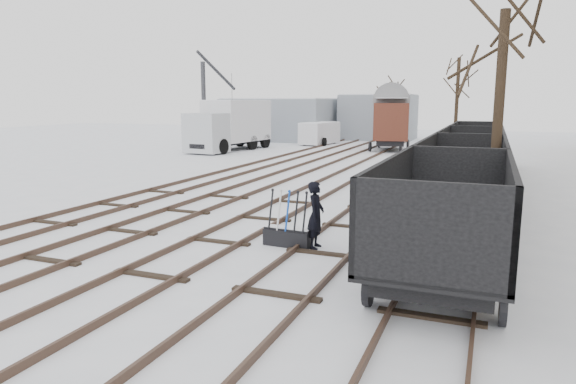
% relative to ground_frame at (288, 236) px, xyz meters
% --- Properties ---
extents(ground, '(120.00, 120.00, 0.00)m').
position_rel_ground_frame_xyz_m(ground, '(-1.90, -0.39, -0.28)').
color(ground, white).
rests_on(ground, ground).
extents(tracks, '(13.90, 52.00, 0.16)m').
position_rel_ground_frame_xyz_m(tracks, '(-1.90, 13.28, -0.21)').
color(tracks, black).
rests_on(tracks, ground).
extents(shed_left, '(10.00, 8.00, 4.10)m').
position_rel_ground_frame_xyz_m(shed_left, '(-14.90, 35.61, 1.76)').
color(shed_left, gray).
rests_on(shed_left, ground).
extents(shed_right, '(7.00, 6.00, 4.50)m').
position_rel_ground_frame_xyz_m(shed_right, '(-5.90, 39.61, 1.96)').
color(shed_right, gray).
rests_on(shed_right, ground).
extents(ground_frame, '(1.33, 0.51, 1.49)m').
position_rel_ground_frame_xyz_m(ground_frame, '(0.00, 0.00, 0.00)').
color(ground_frame, black).
rests_on(ground_frame, ground).
extents(worker, '(0.47, 0.68, 1.78)m').
position_rel_ground_frame_xyz_m(worker, '(0.75, 0.10, 0.60)').
color(worker, black).
rests_on(worker, ground).
extents(freight_wagon_a, '(2.56, 6.41, 2.62)m').
position_rel_ground_frame_xyz_m(freight_wagon_a, '(4.10, -1.16, 0.72)').
color(freight_wagon_a, black).
rests_on(freight_wagon_a, ground).
extents(freight_wagon_b, '(2.56, 6.41, 2.62)m').
position_rel_ground_frame_xyz_m(freight_wagon_b, '(4.10, 5.24, 0.72)').
color(freight_wagon_b, black).
rests_on(freight_wagon_b, ground).
extents(freight_wagon_c, '(2.56, 6.41, 2.62)m').
position_rel_ground_frame_xyz_m(freight_wagon_c, '(4.10, 11.64, 0.72)').
color(freight_wagon_c, black).
rests_on(freight_wagon_c, ground).
extents(freight_wagon_d, '(2.56, 6.41, 2.62)m').
position_rel_ground_frame_xyz_m(freight_wagon_d, '(4.10, 18.04, 0.72)').
color(freight_wagon_d, black).
rests_on(freight_wagon_d, ground).
extents(box_van_wagon, '(3.80, 5.76, 4.06)m').
position_rel_ground_frame_xyz_m(box_van_wagon, '(-2.60, 28.22, 2.08)').
color(box_van_wagon, black).
rests_on(box_van_wagon, ground).
extents(lorry, '(3.46, 8.82, 3.91)m').
position_rel_ground_frame_xyz_m(lorry, '(-14.17, 23.42, 1.73)').
color(lorry, black).
rests_on(lorry, ground).
extents(panel_van, '(2.64, 4.72, 1.97)m').
position_rel_ground_frame_xyz_m(panel_van, '(-9.41, 31.27, 0.74)').
color(panel_van, silver).
rests_on(panel_van, ground).
extents(crane, '(2.03, 4.86, 8.13)m').
position_rel_ground_frame_xyz_m(crane, '(-18.90, 27.64, 1.86)').
color(crane, '#303136').
rests_on(crane, ground).
extents(tree_near, '(0.30, 0.30, 6.47)m').
position_rel_ground_frame_xyz_m(tree_near, '(5.03, 4.54, 2.95)').
color(tree_near, black).
rests_on(tree_near, ground).
extents(tree_far_left, '(0.30, 0.30, 5.49)m').
position_rel_ground_frame_xyz_m(tree_far_left, '(-3.75, 34.10, 2.46)').
color(tree_far_left, black).
rests_on(tree_far_left, ground).
extents(tree_far_right, '(0.30, 0.30, 7.42)m').
position_rel_ground_frame_xyz_m(tree_far_right, '(1.90, 34.03, 3.43)').
color(tree_far_right, black).
rests_on(tree_far_right, ground).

